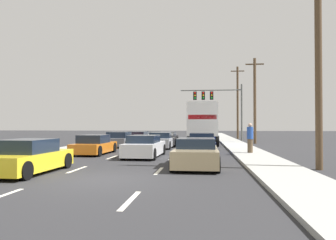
# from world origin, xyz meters

# --- Properties ---
(ground_plane) EXTENTS (140.00, 140.00, 0.00)m
(ground_plane) POSITION_xyz_m (0.00, 25.00, 0.00)
(ground_plane) COLOR #2B2B2D
(sidewalk_right) EXTENTS (2.26, 80.00, 0.14)m
(sidewalk_right) POSITION_xyz_m (6.38, 20.00, 0.07)
(sidewalk_right) COLOR #9E9E99
(sidewalk_right) RESTS_ON ground_plane
(sidewalk_left) EXTENTS (2.26, 80.00, 0.14)m
(sidewalk_left) POSITION_xyz_m (-6.38, 20.00, 0.07)
(sidewalk_left) COLOR #9E9E99
(sidewalk_left) RESTS_ON ground_plane
(lane_markings) EXTENTS (3.54, 57.00, 0.01)m
(lane_markings) POSITION_xyz_m (0.00, 19.70, 0.00)
(lane_markings) COLOR silver
(lane_markings) RESTS_ON ground_plane
(car_red) EXTENTS (2.03, 4.69, 1.16)m
(car_red) POSITION_xyz_m (-3.33, 22.64, 0.55)
(car_red) COLOR red
(car_red) RESTS_ON ground_plane
(car_gray) EXTENTS (1.96, 4.05, 1.28)m
(car_gray) POSITION_xyz_m (-3.51, 15.61, 0.59)
(car_gray) COLOR slate
(car_gray) RESTS_ON ground_plane
(car_orange) EXTENTS (1.88, 4.15, 1.22)m
(car_orange) POSITION_xyz_m (-3.38, 8.98, 0.56)
(car_orange) COLOR orange
(car_orange) RESTS_ON ground_plane
(car_yellow) EXTENTS (1.95, 4.14, 1.29)m
(car_yellow) POSITION_xyz_m (-3.17, 1.05, 0.59)
(car_yellow) COLOR yellow
(car_yellow) RESTS_ON ground_plane
(car_black) EXTENTS (1.98, 4.30, 1.16)m
(car_black) POSITION_xyz_m (-0.20, 21.80, 0.55)
(car_black) COLOR black
(car_black) RESTS_ON ground_plane
(car_silver) EXTENTS (2.03, 4.75, 1.25)m
(car_silver) POSITION_xyz_m (0.12, 15.06, 0.59)
(car_silver) COLOR #B7BABF
(car_silver) RESTS_ON ground_plane
(car_white) EXTENTS (1.93, 4.53, 1.26)m
(car_white) POSITION_xyz_m (0.12, 7.56, 0.59)
(car_white) COLOR white
(car_white) RESTS_ON ground_plane
(box_truck) EXTENTS (2.87, 8.01, 3.74)m
(box_truck) POSITION_xyz_m (3.49, 18.65, 2.14)
(box_truck) COLOR white
(box_truck) RESTS_ON ground_plane
(car_navy) EXTENTS (1.88, 4.55, 1.31)m
(car_navy) POSITION_xyz_m (3.37, 10.89, 0.60)
(car_navy) COLOR #141E4C
(car_navy) RESTS_ON ground_plane
(car_tan) EXTENTS (1.97, 4.57, 1.26)m
(car_tan) POSITION_xyz_m (3.15, 3.62, 0.58)
(car_tan) COLOR tan
(car_tan) RESTS_ON ground_plane
(traffic_signal_mast) EXTENTS (7.24, 0.69, 6.65)m
(traffic_signal_mast) POSITION_xyz_m (4.63, 27.33, 4.93)
(traffic_signal_mast) COLOR #595B56
(traffic_signal_mast) RESTS_ON ground_plane
(utility_pole_near) EXTENTS (1.80, 0.28, 10.48)m
(utility_pole_near) POSITION_xyz_m (8.17, 3.20, 5.38)
(utility_pole_near) COLOR brown
(utility_pole_near) RESTS_ON ground_plane
(utility_pole_mid) EXTENTS (1.80, 0.28, 8.52)m
(utility_pole_mid) POSITION_xyz_m (8.57, 21.92, 4.40)
(utility_pole_mid) COLOR brown
(utility_pole_mid) RESTS_ON ground_plane
(utility_pole_far) EXTENTS (1.80, 0.28, 9.76)m
(utility_pole_far) POSITION_xyz_m (8.08, 33.19, 5.02)
(utility_pole_far) COLOR brown
(utility_pole_far) RESTS_ON ground_plane
(pedestrian_near_corner) EXTENTS (0.38, 0.38, 1.81)m
(pedestrian_near_corner) POSITION_xyz_m (6.32, 9.51, 1.05)
(pedestrian_near_corner) COLOR brown
(pedestrian_near_corner) RESTS_ON sidewalk_right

